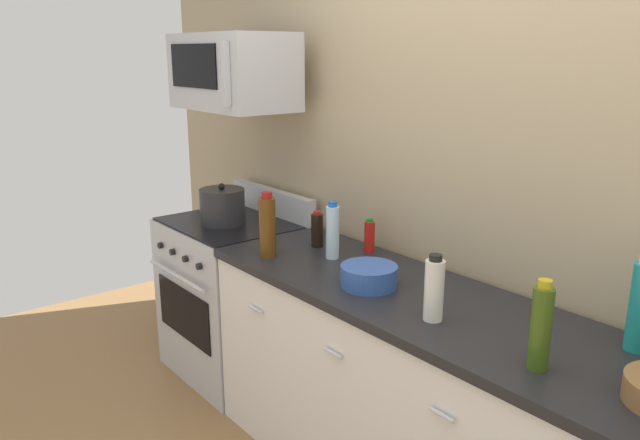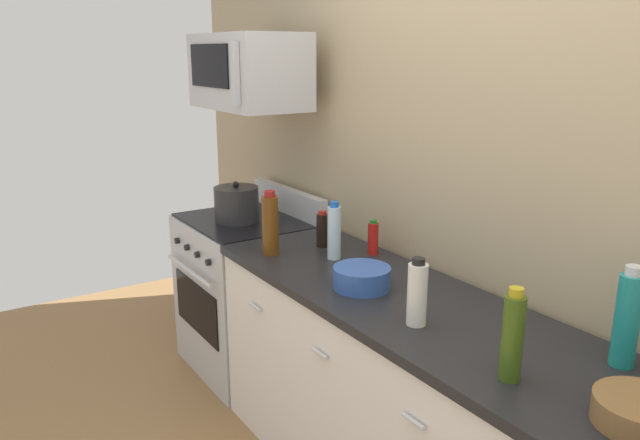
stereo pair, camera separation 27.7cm
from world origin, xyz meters
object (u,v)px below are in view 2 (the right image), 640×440
(bottle_wine_amber, at_px, (270,225))
(bowl_blue_mixing, at_px, (362,277))
(bottle_hot_sauce_red, at_px, (373,238))
(stockpot, at_px, (237,204))
(microwave, at_px, (248,71))
(bottle_sparkling_teal, at_px, (627,319))
(bottle_olive_oil, at_px, (512,336))
(bottle_water_clear, at_px, (334,232))
(bottle_soy_sauce_dark, at_px, (322,230))
(range_oven, at_px, (248,293))
(bottle_vinegar_white, at_px, (417,293))

(bottle_wine_amber, xyz_separation_m, bowl_blue_mixing, (0.58, 0.10, -0.10))
(bottle_hot_sauce_red, bearing_deg, stockpot, -162.38)
(microwave, xyz_separation_m, bottle_sparkling_teal, (2.17, 0.16, -0.68))
(bottle_olive_oil, bearing_deg, stockpot, 177.25)
(bottle_olive_oil, bearing_deg, bottle_water_clear, 171.01)
(bottle_olive_oil, height_order, bottle_soy_sauce_dark, bottle_olive_oil)
(range_oven, xyz_separation_m, bottle_soy_sauce_dark, (0.66, 0.09, 0.54))
(bottle_wine_amber, bearing_deg, bottle_vinegar_white, 3.16)
(bottle_vinegar_white, bearing_deg, bowl_blue_mixing, 172.80)
(bottle_hot_sauce_red, relative_size, bottle_wine_amber, 0.54)
(bottle_sparkling_teal, relative_size, stockpot, 1.28)
(stockpot, bearing_deg, bottle_hot_sauce_red, 17.62)
(bottle_water_clear, xyz_separation_m, bottle_wine_amber, (-0.21, -0.22, 0.02))
(bottle_olive_oil, distance_m, bottle_wine_amber, 1.41)
(range_oven, height_order, bottle_soy_sauce_dark, bottle_soy_sauce_dark)
(bottle_hot_sauce_red, bearing_deg, bottle_sparkling_teal, -1.12)
(bottle_olive_oil, bearing_deg, bottle_soy_sauce_dark, 169.92)
(microwave, bearing_deg, bottle_olive_oil, -5.49)
(bottle_water_clear, bearing_deg, bottle_hot_sauce_red, 76.62)
(microwave, bearing_deg, bottle_wine_amber, -19.61)
(bottle_hot_sauce_red, height_order, bottle_water_clear, bottle_water_clear)
(bottle_water_clear, height_order, bowl_blue_mixing, bottle_water_clear)
(bottle_hot_sauce_red, distance_m, bottle_water_clear, 0.20)
(bottle_olive_oil, height_order, stockpot, bottle_olive_oil)
(bottle_water_clear, relative_size, stockpot, 1.08)
(bottle_wine_amber, bearing_deg, bottle_sparkling_teal, 14.10)
(bottle_water_clear, distance_m, bowl_blue_mixing, 0.40)
(bottle_water_clear, bearing_deg, bottle_wine_amber, -134.51)
(bottle_olive_oil, xyz_separation_m, bottle_wine_amber, (-1.41, -0.03, 0.01))
(bottle_sparkling_teal, relative_size, bottle_water_clear, 1.18)
(bottle_olive_oil, relative_size, bowl_blue_mixing, 1.21)
(range_oven, bearing_deg, bottle_vinegar_white, -4.54)
(stockpot, bearing_deg, bottle_wine_amber, -11.38)
(stockpot, bearing_deg, microwave, 89.87)
(bottle_vinegar_white, bearing_deg, bottle_wine_amber, -176.84)
(range_oven, bearing_deg, bowl_blue_mixing, -3.69)
(range_oven, bearing_deg, bottle_water_clear, 2.52)
(bottle_olive_oil, xyz_separation_m, bowl_blue_mixing, (-0.82, 0.07, -0.09))
(bottle_hot_sauce_red, relative_size, bottle_water_clear, 0.61)
(microwave, bearing_deg, range_oven, -90.29)
(bottle_soy_sauce_dark, distance_m, stockpot, 0.68)
(bottle_water_clear, xyz_separation_m, bowl_blue_mixing, (0.37, -0.12, -0.08))
(range_oven, xyz_separation_m, bottle_olive_oil, (2.04, -0.15, 0.59))
(range_oven, height_order, bowl_blue_mixing, range_oven)
(bottle_vinegar_white, distance_m, bottle_soy_sauce_dark, 0.97)
(range_oven, xyz_separation_m, bottle_water_clear, (0.85, 0.04, 0.58))
(bottle_wine_amber, bearing_deg, stockpot, 168.62)
(bowl_blue_mixing, bearing_deg, bottle_hot_sauce_red, 136.30)
(bottle_wine_amber, bearing_deg, bowl_blue_mixing, 9.94)
(bottle_sparkling_teal, bearing_deg, bottle_hot_sauce_red, 178.88)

